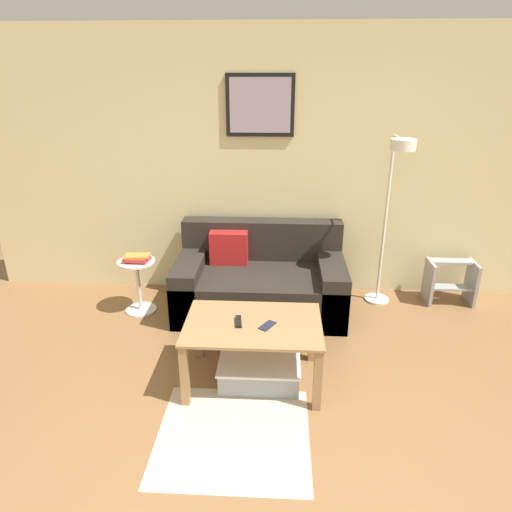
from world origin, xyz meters
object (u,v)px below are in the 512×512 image
object	(u,v)px
storage_bin	(260,369)
book_stack	(137,258)
side_table	(138,281)
coffee_table	(253,334)
step_stool	(450,280)
cell_phone	(267,326)
floor_lamp	(394,193)
remote_control	(239,321)
couch	(260,282)

from	to	relation	value
storage_bin	book_stack	xyz separation A→B (m)	(-1.17, 1.00, 0.45)
side_table	book_stack	distance (m)	0.24
coffee_table	step_stool	xyz separation A→B (m)	(1.86, 1.36, -0.17)
side_table	cell_phone	distance (m)	1.64
coffee_table	floor_lamp	xyz separation A→B (m)	(1.16, 1.15, 0.76)
storage_bin	remote_control	distance (m)	0.43
coffee_table	remote_control	xyz separation A→B (m)	(-0.10, -0.00, 0.10)
remote_control	cell_phone	world-z (taller)	remote_control
floor_lamp	side_table	xyz separation A→B (m)	(-2.31, -0.14, -0.85)
coffee_table	side_table	xyz separation A→B (m)	(-1.14, 1.01, -0.09)
book_stack	remote_control	world-z (taller)	book_stack
remote_control	side_table	bearing A→B (deg)	128.92
remote_control	coffee_table	bearing A→B (deg)	-5.12
cell_phone	step_stool	bearing A→B (deg)	70.18
remote_control	storage_bin	bearing A→B (deg)	-3.62
storage_bin	remote_control	bearing A→B (deg)	-176.78
floor_lamp	coffee_table	bearing A→B (deg)	-135.28
book_stack	cell_phone	size ratio (longest dim) A/B	1.69
coffee_table	side_table	world-z (taller)	side_table
remote_control	step_stool	bearing A→B (deg)	27.94
coffee_table	cell_phone	distance (m)	0.14
coffee_table	step_stool	bearing A→B (deg)	36.16
side_table	book_stack	xyz separation A→B (m)	(0.02, -0.01, 0.24)
couch	remote_control	distance (m)	1.17
couch	step_stool	distance (m)	1.88
storage_bin	coffee_table	bearing A→B (deg)	-173.51
floor_lamp	book_stack	xyz separation A→B (m)	(-2.29, -0.15, -0.61)
cell_phone	step_stool	world-z (taller)	cell_phone
book_stack	step_stool	size ratio (longest dim) A/B	0.53
book_stack	coffee_table	bearing A→B (deg)	-41.61
couch	cell_phone	bearing A→B (deg)	-84.84
coffee_table	storage_bin	distance (m)	0.31
floor_lamp	remote_control	distance (m)	1.84
couch	side_table	world-z (taller)	couch
book_stack	step_stool	bearing A→B (deg)	6.88
side_table	coffee_table	bearing A→B (deg)	-41.48
coffee_table	cell_phone	world-z (taller)	cell_phone
couch	step_stool	xyz separation A→B (m)	(1.87, 0.22, -0.04)
storage_bin	cell_phone	size ratio (longest dim) A/B	4.24
storage_bin	floor_lamp	size ratio (longest dim) A/B	0.36
couch	coffee_table	bearing A→B (deg)	-89.83
book_stack	step_stool	world-z (taller)	book_stack
floor_lamp	step_stool	xyz separation A→B (m)	(0.70, 0.21, -0.93)
step_stool	coffee_table	bearing A→B (deg)	-143.84
coffee_table	side_table	size ratio (longest dim) A/B	1.88
remote_control	step_stool	xyz separation A→B (m)	(1.97, 1.36, -0.27)
storage_bin	floor_lamp	world-z (taller)	floor_lamp
couch	floor_lamp	world-z (taller)	floor_lamp
side_table	step_stool	distance (m)	3.03
book_stack	cell_phone	world-z (taller)	book_stack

